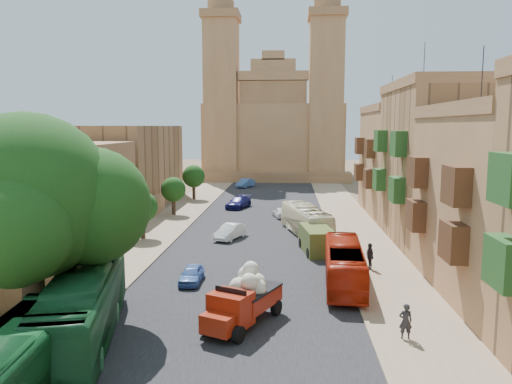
# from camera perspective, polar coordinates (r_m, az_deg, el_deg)

# --- Properties ---
(ground) EXTENTS (260.00, 260.00, 0.00)m
(ground) POSITION_cam_1_polar(r_m,az_deg,el_deg) (21.56, -4.91, -19.96)
(ground) COLOR brown
(road_surface) EXTENTS (14.00, 140.00, 0.01)m
(road_surface) POSITION_cam_1_polar(r_m,az_deg,el_deg) (49.98, 0.31, -3.94)
(road_surface) COLOR black
(road_surface) RESTS_ON ground
(sidewalk_east) EXTENTS (5.00, 140.00, 0.01)m
(sidewalk_east) POSITION_cam_1_polar(r_m,az_deg,el_deg) (50.31, 11.20, -4.01)
(sidewalk_east) COLOR #8D745C
(sidewalk_east) RESTS_ON ground
(sidewalk_west) EXTENTS (5.00, 140.00, 0.01)m
(sidewalk_west) POSITION_cam_1_polar(r_m,az_deg,el_deg) (51.43, -10.34, -3.74)
(sidewalk_west) COLOR #8D745C
(sidewalk_west) RESTS_ON ground
(kerb_east) EXTENTS (0.25, 140.00, 0.12)m
(kerb_east) POSITION_cam_1_polar(r_m,az_deg,el_deg) (50.04, 8.35, -3.95)
(kerb_east) COLOR #8D745C
(kerb_east) RESTS_ON ground
(kerb_west) EXTENTS (0.25, 140.00, 0.12)m
(kerb_west) POSITION_cam_1_polar(r_m,az_deg,el_deg) (50.87, -7.60, -3.74)
(kerb_west) COLOR #8D745C
(kerb_west) RESTS_ON ground
(townhouse_b) EXTENTS (9.00, 14.00, 14.90)m
(townhouse_b) POSITION_cam_1_polar(r_m,az_deg,el_deg) (32.86, 26.99, -0.79)
(townhouse_b) COLOR #966A44
(townhouse_b) RESTS_ON ground
(townhouse_c) EXTENTS (9.00, 14.00, 17.40)m
(townhouse_c) POSITION_cam_1_polar(r_m,az_deg,el_deg) (45.86, 20.26, 3.27)
(townhouse_c) COLOR #A07148
(townhouse_c) RESTS_ON ground
(townhouse_d) EXTENTS (9.00, 14.00, 15.90)m
(townhouse_d) POSITION_cam_1_polar(r_m,az_deg,el_deg) (59.44, 16.43, 3.57)
(townhouse_d) COLOR #966A44
(townhouse_d) RESTS_ON ground
(west_wall) EXTENTS (1.00, 40.00, 1.80)m
(west_wall) POSITION_cam_1_polar(r_m,az_deg,el_deg) (42.83, -17.56, -5.02)
(west_wall) COLOR #966A44
(west_wall) RESTS_ON ground
(west_building_low) EXTENTS (10.00, 28.00, 8.40)m
(west_building_low) POSITION_cam_1_polar(r_m,az_deg,el_deg) (42.84, -25.58, -0.92)
(west_building_low) COLOR brown
(west_building_low) RESTS_ON ground
(west_building_mid) EXTENTS (10.00, 22.00, 10.00)m
(west_building_mid) POSITION_cam_1_polar(r_m,az_deg,el_deg) (66.49, -14.62, 3.02)
(west_building_mid) COLOR #A07148
(west_building_mid) RESTS_ON ground
(church) EXTENTS (28.00, 22.50, 36.30)m
(church) POSITION_cam_1_polar(r_m,az_deg,el_deg) (97.55, 2.08, 7.27)
(church) COLOR #966A44
(church) RESTS_ON ground
(ficus_tree) EXTENTS (10.66, 9.81, 10.66)m
(ficus_tree) POSITION_cam_1_polar(r_m,az_deg,el_deg) (26.30, -24.38, -1.11)
(ficus_tree) COLOR #37271B
(ficus_tree) RESTS_ON ground
(street_tree_a) EXTENTS (2.75, 2.75, 4.23)m
(street_tree_a) POSITION_cam_1_polar(r_m,az_deg,el_deg) (34.26, -18.64, -4.87)
(street_tree_a) COLOR #37271B
(street_tree_a) RESTS_ON ground
(street_tree_b) EXTENTS (2.75, 2.75, 4.23)m
(street_tree_b) POSITION_cam_1_polar(r_m,az_deg,el_deg) (45.38, -12.88, -1.70)
(street_tree_b) COLOR #37271B
(street_tree_b) RESTS_ON ground
(street_tree_c) EXTENTS (2.79, 2.79, 4.29)m
(street_tree_c) POSITION_cam_1_polar(r_m,az_deg,el_deg) (56.85, -9.43, 0.26)
(street_tree_c) COLOR #37271B
(street_tree_c) RESTS_ON ground
(street_tree_d) EXTENTS (3.07, 3.07, 4.72)m
(street_tree_d) POSITION_cam_1_polar(r_m,az_deg,el_deg) (68.48, -7.14, 1.78)
(street_tree_d) COLOR #37271B
(street_tree_d) RESTS_ON ground
(red_truck) EXTENTS (3.94, 5.57, 3.10)m
(red_truck) POSITION_cam_1_polar(r_m,az_deg,el_deg) (25.57, -1.51, -12.08)
(red_truck) COLOR #981F0B
(red_truck) RESTS_ON ground
(olive_pickup) EXTENTS (2.83, 5.10, 2.00)m
(olive_pickup) POSITION_cam_1_polar(r_m,az_deg,el_deg) (39.98, 6.97, -5.49)
(olive_pickup) COLOR #4C5D22
(olive_pickup) RESTS_ON ground
(bus_green_north) EXTENTS (5.08, 11.79, 3.20)m
(bus_green_north) POSITION_cam_1_polar(r_m,az_deg,el_deg) (24.94, -19.29, -12.46)
(bus_green_north) COLOR #1B5B2D
(bus_green_north) RESTS_ON ground
(bus_red_east) EXTENTS (2.81, 9.66, 2.66)m
(bus_red_east) POSITION_cam_1_polar(r_m,az_deg,el_deg) (32.10, 10.04, -8.16)
(bus_red_east) COLOR red
(bus_red_east) RESTS_ON ground
(bus_cream_east) EXTENTS (4.71, 10.04, 2.73)m
(bus_cream_east) POSITION_cam_1_polar(r_m,az_deg,el_deg) (46.03, 5.73, -3.26)
(bus_cream_east) COLOR beige
(bus_cream_east) RESTS_ON ground
(car_blue_a) EXTENTS (1.31, 3.25, 1.10)m
(car_blue_a) POSITION_cam_1_polar(r_m,az_deg,el_deg) (32.54, -7.36, -9.31)
(car_blue_a) COLOR #4B75C2
(car_blue_a) RESTS_ON ground
(car_white_a) EXTENTS (2.72, 4.26, 1.33)m
(car_white_a) POSITION_cam_1_polar(r_m,az_deg,el_deg) (44.43, -2.96, -4.54)
(car_white_a) COLOR white
(car_white_a) RESTS_ON ground
(car_cream) EXTENTS (2.61, 4.74, 1.26)m
(car_cream) POSITION_cam_1_polar(r_m,az_deg,el_deg) (45.96, 5.88, -4.21)
(car_cream) COLOR beige
(car_cream) RESTS_ON ground
(car_dkblue) EXTENTS (3.28, 5.12, 1.38)m
(car_dkblue) POSITION_cam_1_polar(r_m,az_deg,el_deg) (61.01, -2.01, -1.20)
(car_dkblue) COLOR #101052
(car_dkblue) RESTS_ON ground
(car_white_b) EXTENTS (2.11, 3.59, 1.15)m
(car_white_b) POSITION_cam_1_polar(r_m,az_deg,el_deg) (54.75, 2.82, -2.34)
(car_white_b) COLOR white
(car_white_b) RESTS_ON ground
(car_blue_b) EXTENTS (3.00, 4.60, 1.43)m
(car_blue_b) POSITION_cam_1_polar(r_m,az_deg,el_deg) (81.65, -1.21, 1.03)
(car_blue_b) COLOR #3D6097
(car_blue_b) RESTS_ON ground
(pedestrian_a) EXTENTS (0.64, 0.43, 1.72)m
(pedestrian_a) POSITION_cam_1_polar(r_m,az_deg,el_deg) (25.17, 16.72, -13.96)
(pedestrian_a) COLOR #262528
(pedestrian_a) RESTS_ON ground
(pedestrian_c) EXTENTS (0.71, 1.18, 1.88)m
(pedestrian_c) POSITION_cam_1_polar(r_m,az_deg,el_deg) (36.00, 12.86, -7.15)
(pedestrian_c) COLOR #333339
(pedestrian_c) RESTS_ON ground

